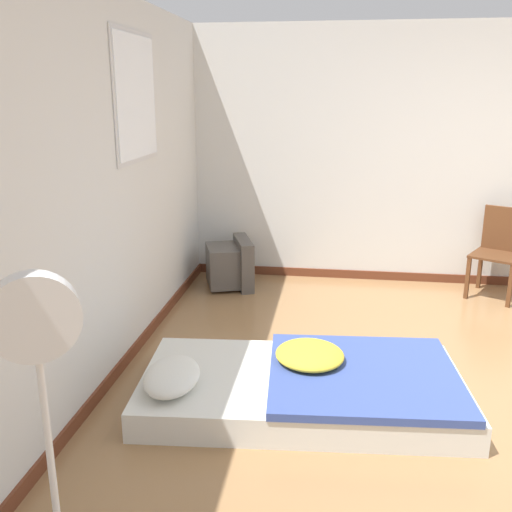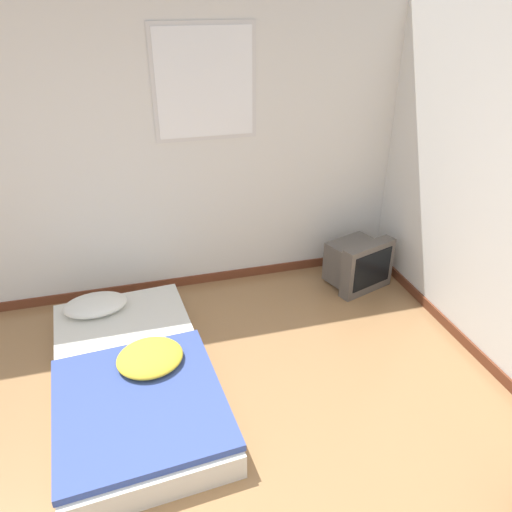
# 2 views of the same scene
# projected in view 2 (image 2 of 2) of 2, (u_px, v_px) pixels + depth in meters

# --- Properties ---
(wall_back) EXTENTS (7.50, 0.08, 2.60)m
(wall_back) POSITION_uv_depth(u_px,v_px,m) (120.00, 161.00, 4.23)
(wall_back) COLOR silver
(wall_back) RESTS_ON ground_plane
(mattress_bed) EXTENTS (1.22, 2.12, 0.33)m
(mattress_bed) POSITION_uv_depth(u_px,v_px,m) (133.00, 375.00, 3.61)
(mattress_bed) COLOR silver
(mattress_bed) RESTS_ON ground_plane
(crt_tv) EXTENTS (0.63, 0.58, 0.50)m
(crt_tv) POSITION_uv_depth(u_px,v_px,m) (358.00, 263.00, 4.83)
(crt_tv) COLOR #56514C
(crt_tv) RESTS_ON ground_plane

